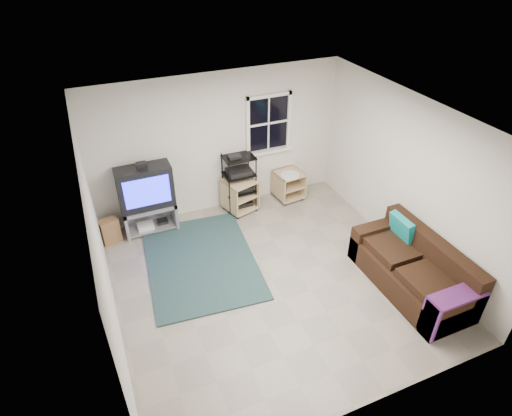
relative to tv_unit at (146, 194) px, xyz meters
name	(u,v)px	position (x,y,z in m)	size (l,w,h in m)	color
room	(268,127)	(2.38, 0.22, 0.74)	(4.60, 4.62, 4.60)	gray
tv_unit	(146,194)	(0.00, 0.00, 0.00)	(0.92, 0.46, 1.35)	#92929A
av_rack	(239,186)	(1.71, 0.03, -0.25)	(0.57, 0.41, 1.13)	black
side_table_left	(239,193)	(1.68, 0.00, -0.40)	(0.67, 0.67, 0.64)	tan
side_table_right	(288,183)	(2.73, 0.00, -0.41)	(0.56, 0.57, 0.59)	tan
sofa	(413,270)	(3.31, -2.99, -0.42)	(0.87, 1.96, 0.90)	black
shag_rug	(201,261)	(0.55, -1.21, -0.73)	(1.70, 2.34, 0.03)	black
paper_bag	(110,231)	(-0.71, -0.09, -0.52)	(0.31, 0.20, 0.45)	olive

